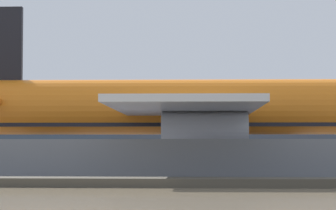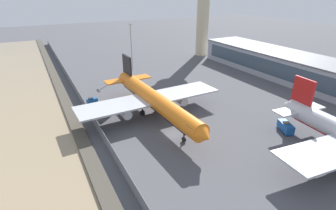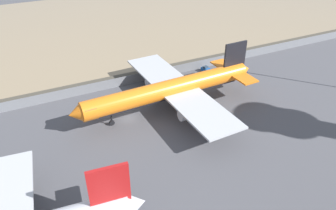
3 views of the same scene
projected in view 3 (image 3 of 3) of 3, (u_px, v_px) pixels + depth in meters
The scene contains 6 objects.
ground_plane at pixel (129, 119), 77.29m from camera, with size 500.00×500.00×0.00m, color #4C4C51.
waterfront_lagoon at pixel (67, 28), 131.25m from camera, with size 320.00×98.00×0.01m.
shoreline_seawall at pixel (104, 81), 92.74m from camera, with size 320.00×3.00×0.50m.
perimeter_fence at pixel (108, 85), 88.74m from camera, with size 280.00×0.10×2.68m.
cargo_jet_orange at pixel (172, 89), 78.65m from camera, with size 48.46×41.59×13.82m.
baggage_tug at pixel (206, 70), 97.66m from camera, with size 2.41×3.51×1.80m.
Camera 3 is at (19.56, 61.27, 43.98)m, focal length 35.00 mm.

